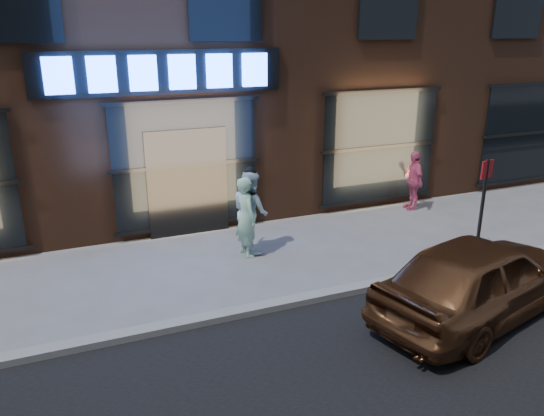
{
  "coord_description": "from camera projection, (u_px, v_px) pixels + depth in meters",
  "views": [
    {
      "loc": [
        -2.56,
        -7.27,
        4.45
      ],
      "look_at": [
        1.08,
        1.6,
        1.2
      ],
      "focal_mm": 35.0,
      "sensor_mm": 36.0,
      "label": 1
    }
  ],
  "objects": [
    {
      "name": "man_bowtie",
      "position": [
        246.0,
        217.0,
        10.73
      ],
      "size": [
        0.48,
        0.66,
        1.67
      ],
      "primitive_type": "imported",
      "rotation": [
        0.0,
        0.0,
        1.72
      ],
      "color": "#ACE3BA",
      "rests_on": "ground"
    },
    {
      "name": "gold_sedan",
      "position": [
        480.0,
        278.0,
        8.44
      ],
      "size": [
        4.33,
        2.6,
        1.38
      ],
      "primitive_type": "imported",
      "rotation": [
        0.0,
        0.0,
        1.83
      ],
      "color": "brown",
      "rests_on": "ground"
    },
    {
      "name": "ground",
      "position": [
        248.0,
        314.0,
        8.72
      ],
      "size": [
        90.0,
        90.0,
        0.0
      ],
      "primitive_type": "plane",
      "color": "slate",
      "rests_on": "ground"
    },
    {
      "name": "passerby",
      "position": [
        413.0,
        180.0,
        13.58
      ],
      "size": [
        0.55,
        0.95,
        1.52
      ],
      "primitive_type": "imported",
      "rotation": [
        0.0,
        0.0,
        -1.78
      ],
      "color": "#E9608B",
      "rests_on": "ground"
    },
    {
      "name": "curb",
      "position": [
        248.0,
        311.0,
        8.7
      ],
      "size": [
        60.0,
        0.25,
        0.12
      ],
      "primitive_type": "cube",
      "color": "gray",
      "rests_on": "ground"
    },
    {
      "name": "storefront_building",
      "position": [
        143.0,
        1.0,
        14.06
      ],
      "size": [
        30.2,
        8.28,
        10.3
      ],
      "color": "#54301E",
      "rests_on": "ground"
    },
    {
      "name": "sign_post",
      "position": [
        483.0,
        203.0,
        10.12
      ],
      "size": [
        0.34,
        0.11,
        2.14
      ],
      "rotation": [
        0.0,
        0.0,
        0.25
      ],
      "color": "#262628",
      "rests_on": "ground"
    },
    {
      "name": "man_cap",
      "position": [
        251.0,
        211.0,
        10.97
      ],
      "size": [
        0.77,
        0.93,
        1.73
      ],
      "primitive_type": "imported",
      "rotation": [
        0.0,
        0.0,
        1.71
      ],
      "color": "white",
      "rests_on": "ground"
    }
  ]
}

